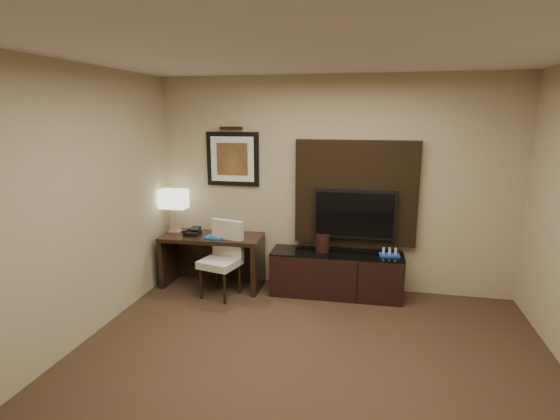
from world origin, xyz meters
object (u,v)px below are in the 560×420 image
(desk, at_px, (213,261))
(water_bottle, at_px, (241,230))
(credenza, at_px, (336,274))
(desk_phone, at_px, (192,232))
(ice_bucket, at_px, (323,243))
(tv, at_px, (354,214))
(minibar_tray, at_px, (390,252))
(desk_chair, at_px, (220,262))
(table_lamp, at_px, (174,211))

(desk, bearing_deg, water_bottle, 1.40)
(credenza, xyz_separation_m, desk_phone, (-1.86, -0.09, 0.46))
(desk, xyz_separation_m, water_bottle, (0.38, 0.03, 0.44))
(desk_phone, bearing_deg, desk, 10.66)
(water_bottle, relative_size, ice_bucket, 0.91)
(credenza, height_order, tv, tv)
(credenza, xyz_separation_m, water_bottle, (-1.22, -0.02, 0.51))
(minibar_tray, bearing_deg, credenza, -178.66)
(desk_chair, relative_size, water_bottle, 4.85)
(desk_phone, bearing_deg, water_bottle, 7.42)
(water_bottle, bearing_deg, credenza, 1.17)
(desk_chair, bearing_deg, table_lamp, 167.72)
(tv, distance_m, desk_chair, 1.76)
(credenza, height_order, minibar_tray, minibar_tray)
(tv, bearing_deg, desk, -173.97)
(desk_phone, bearing_deg, tv, 7.97)
(desk, xyz_separation_m, minibar_tray, (2.24, 0.06, 0.25))
(water_bottle, height_order, ice_bucket, water_bottle)
(minibar_tray, bearing_deg, water_bottle, -178.77)
(desk_chair, relative_size, table_lamp, 1.55)
(water_bottle, xyz_separation_m, ice_bucket, (1.04, 0.05, -0.13))
(desk_chair, distance_m, ice_bucket, 1.29)
(desk_chair, height_order, ice_bucket, desk_chair)
(desk_phone, distance_m, ice_bucket, 1.68)
(desk, height_order, desk_chair, desk_chair)
(tv, height_order, table_lamp, tv)
(minibar_tray, bearing_deg, ice_bucket, 178.95)
(tv, distance_m, ice_bucket, 0.53)
(credenza, height_order, desk_phone, desk_phone)
(credenza, xyz_separation_m, minibar_tray, (0.63, 0.01, 0.32))
(table_lamp, relative_size, minibar_tray, 2.43)
(tv, bearing_deg, ice_bucket, -163.46)
(ice_bucket, height_order, minibar_tray, ice_bucket)
(water_bottle, bearing_deg, ice_bucket, 2.99)
(desk, relative_size, water_bottle, 7.03)
(water_bottle, bearing_deg, tv, 6.64)
(desk, relative_size, desk_phone, 6.69)
(desk, xyz_separation_m, desk_phone, (-0.25, -0.04, 0.39))
(tv, distance_m, water_bottle, 1.45)
(tv, bearing_deg, water_bottle, -173.36)
(desk_chair, xyz_separation_m, ice_bucket, (1.22, 0.37, 0.21))
(ice_bucket, distance_m, minibar_tray, 0.81)
(desk_chair, bearing_deg, ice_bucket, 30.93)
(desk_phone, relative_size, ice_bucket, 0.95)
(tv, height_order, ice_bucket, tv)
(desk_phone, bearing_deg, ice_bucket, 5.64)
(tv, height_order, desk_phone, tv)
(desk_phone, xyz_separation_m, ice_bucket, (1.68, 0.12, -0.08))
(desk, xyz_separation_m, table_lamp, (-0.54, 0.07, 0.63))
(table_lamp, relative_size, water_bottle, 3.14)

